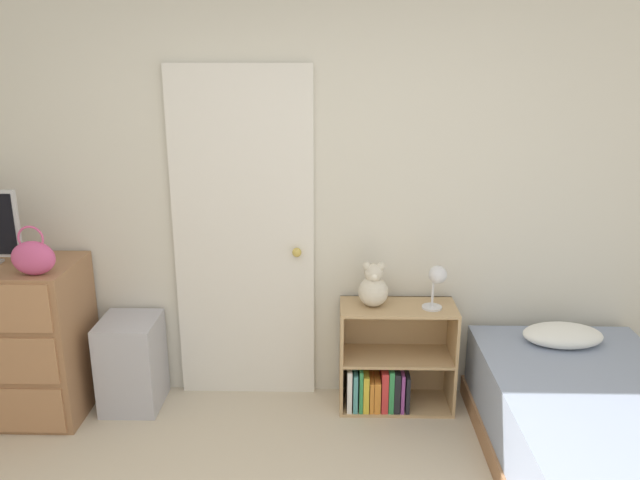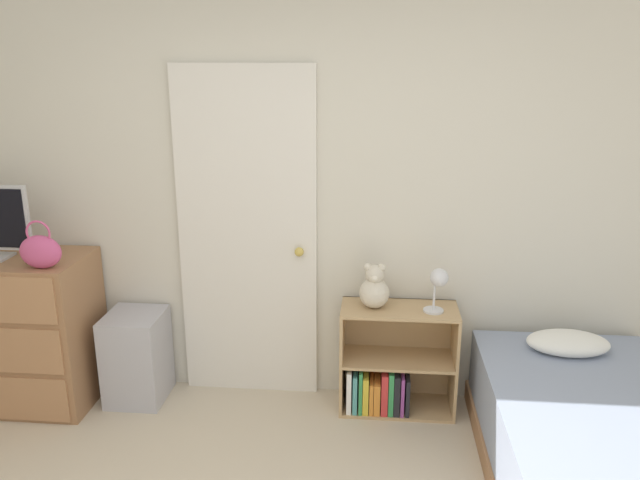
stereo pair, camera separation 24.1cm
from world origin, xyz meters
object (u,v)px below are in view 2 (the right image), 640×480
at_px(dresser, 18,330).
at_px(storage_bin, 137,357).
at_px(bookshelf, 389,371).
at_px(teddy_bear, 374,289).
at_px(bed, 602,461).
at_px(handbag, 40,251).
at_px(desk_lamp, 438,282).

height_order(dresser, storage_bin, dresser).
relative_size(bookshelf, teddy_bear, 2.54).
bearing_deg(bed, storage_bin, 163.53).
height_order(dresser, teddy_bear, dresser).
height_order(handbag, bed, handbag).
bearing_deg(bed, teddy_bear, 144.42).
height_order(bookshelf, desk_lamp, desk_lamp).
height_order(bookshelf, teddy_bear, teddy_bear).
height_order(handbag, teddy_bear, handbag).
xyz_separation_m(handbag, bookshelf, (1.95, 0.28, -0.79)).
relative_size(dresser, storage_bin, 1.66).
height_order(handbag, desk_lamp, handbag).
bearing_deg(bed, dresser, 168.35).
height_order(storage_bin, teddy_bear, teddy_bear).
bearing_deg(storage_bin, dresser, -173.28).
distance_m(desk_lamp, bed, 1.20).
bearing_deg(desk_lamp, teddy_bear, 172.96).
bearing_deg(teddy_bear, dresser, -177.09).
bearing_deg(bookshelf, desk_lamp, -9.36).
distance_m(dresser, bed, 3.33).
distance_m(handbag, bookshelf, 2.12).
xyz_separation_m(dresser, desk_lamp, (2.52, 0.07, 0.37)).
xyz_separation_m(bookshelf, bed, (0.99, -0.78, -0.01)).
bearing_deg(dresser, bookshelf, 2.75).
bearing_deg(bookshelf, dresser, -177.25).
xyz_separation_m(dresser, bed, (3.25, -0.67, -0.23)).
bearing_deg(teddy_bear, handbag, -171.43).
bearing_deg(dresser, teddy_bear, 2.91).
distance_m(dresser, handbag, 0.67).
distance_m(dresser, storage_bin, 0.73).
xyz_separation_m(bookshelf, desk_lamp, (0.26, -0.04, 0.60)).
xyz_separation_m(desk_lamp, bed, (0.73, -0.74, -0.60)).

